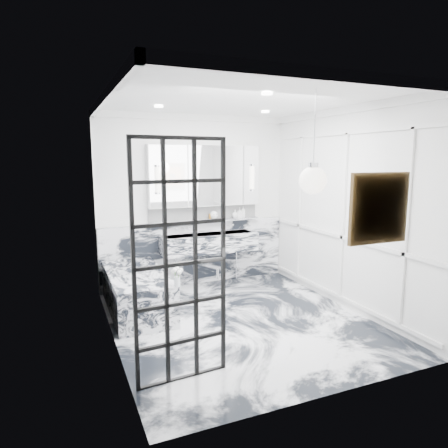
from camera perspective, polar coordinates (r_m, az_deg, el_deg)
name	(u,v)px	position (r m, az deg, el deg)	size (l,w,h in m)	color
floor	(241,321)	(5.37, 2.43, -13.71)	(3.60, 3.60, 0.00)	white
ceiling	(243,99)	(4.99, 2.67, 17.37)	(3.60, 3.60, 0.00)	white
wall_back	(195,201)	(6.65, -4.12, 3.27)	(3.60, 3.60, 0.00)	white
wall_front	(333,243)	(3.48, 15.37, -2.69)	(3.60, 3.60, 0.00)	white
wall_left	(110,223)	(4.55, -15.99, 0.08)	(3.60, 3.60, 0.00)	white
wall_right	(345,209)	(5.85, 16.86, 2.05)	(3.60, 3.60, 0.00)	white
marble_clad_back	(196,253)	(6.78, -3.97, -4.13)	(3.18, 0.05, 1.05)	white
marble_clad_left	(112,229)	(4.56, -15.77, -0.65)	(0.02, 3.56, 2.68)	white
panel_molding	(343,216)	(5.85, 16.66, 1.07)	(0.03, 3.40, 2.30)	white
soap_bottle_a	(243,212)	(6.91, 2.76, 1.73)	(0.07, 0.07, 0.19)	#8C5919
soap_bottle_b	(240,213)	(6.88, 2.23, 1.64)	(0.08, 0.08, 0.18)	#4C4C51
soap_bottle_c	(235,214)	(6.85, 1.60, 1.46)	(0.11, 0.11, 0.14)	silver
face_pot	(214,215)	(6.69, -1.47, 1.31)	(0.14, 0.14, 0.14)	white
amber_bottle	(210,217)	(6.67, -2.04, 1.06)	(0.04, 0.04, 0.10)	#8C5919
flower_vase	(177,282)	(4.98, -6.72, -8.18)	(0.08, 0.08, 0.12)	silver
crittall_door	(181,264)	(3.72, -6.18, -5.70)	(0.88, 0.04, 2.28)	black
artwork	(379,208)	(3.80, 21.28, 2.12)	(0.54, 0.05, 0.54)	#C76314
pendant_light	(313,180)	(3.97, 12.59, 6.11)	(0.27, 0.27, 0.27)	white
trough_sink	(209,243)	(6.58, -2.13, -2.69)	(1.60, 0.45, 0.30)	silver
ledge	(206,221)	(6.67, -2.65, 0.44)	(1.90, 0.14, 0.04)	silver
subway_tile	(204,212)	(6.71, -2.84, 1.66)	(1.90, 0.03, 0.23)	white
mirror_cabinet	(205,176)	(6.60, -2.71, 6.89)	(1.90, 0.16, 1.00)	white
sconce_left	(157,180)	(6.27, -9.50, 6.28)	(0.07, 0.07, 0.40)	white
sconce_right	(252,178)	(6.84, 4.07, 6.63)	(0.07, 0.07, 0.40)	white
bathtub	(137,292)	(5.74, -12.33, -9.44)	(0.75, 1.65, 0.55)	silver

